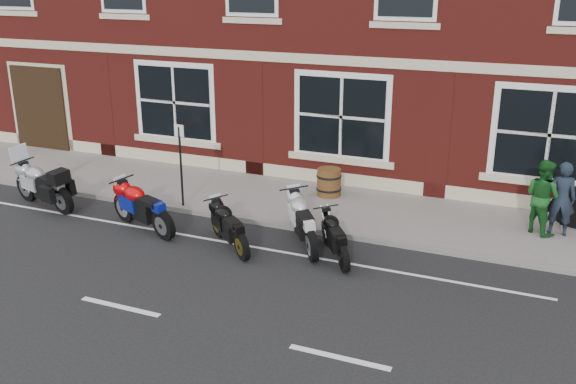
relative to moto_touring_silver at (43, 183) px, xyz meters
name	(u,v)px	position (x,y,z in m)	size (l,w,h in m)	color
ground	(206,243)	(4.81, -0.45, -0.60)	(80.00, 80.00, 0.00)	black
sidewalk	(265,197)	(4.81, 2.55, -0.54)	(30.00, 3.00, 0.12)	slate
kerb	(236,218)	(4.81, 0.97, -0.54)	(30.00, 0.16, 0.12)	slate
moto_touring_silver	(43,183)	(0.00, 0.00, 0.00)	(2.20, 0.79, 1.48)	black
moto_sport_red	(143,205)	(3.13, -0.31, -0.03)	(2.12, 0.95, 1.00)	black
moto_sport_black	(230,224)	(5.38, -0.42, -0.10)	(1.55, 1.37, 0.88)	black
moto_sport_silver	(305,219)	(6.79, 0.29, -0.03)	(1.34, 1.93, 1.00)	black
moto_naked_black	(336,235)	(7.60, -0.04, -0.12)	(1.13, 1.63, 0.84)	black
pedestrian_left	(561,198)	(11.71, 2.69, 0.33)	(0.59, 0.39, 1.63)	#19212D
pedestrian_right	(542,197)	(11.34, 2.63, 0.34)	(0.80, 0.62, 1.64)	#164D1B
a_board_sign	(573,208)	(11.99, 3.26, -0.04)	(0.53, 0.35, 0.88)	black
barrel_planter	(329,182)	(6.32, 3.16, -0.13)	(0.63, 0.63, 0.70)	#4C2014
parking_sign	(181,159)	(3.29, 1.10, 0.68)	(0.28, 0.07, 2.01)	black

